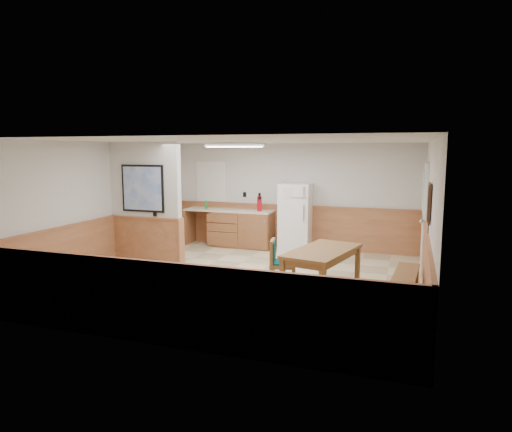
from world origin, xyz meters
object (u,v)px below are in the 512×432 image
at_px(dining_table, 323,255).
at_px(soap_bottle, 206,205).
at_px(fire_extinguisher, 259,203).
at_px(refrigerator, 295,217).
at_px(dining_bench, 405,281).
at_px(dining_chair, 278,260).

distance_m(dining_table, soap_bottle, 4.65).
bearing_deg(fire_extinguisher, dining_table, -31.63).
xyz_separation_m(dining_table, soap_bottle, (-3.49, 3.06, 0.35)).
xyz_separation_m(refrigerator, soap_bottle, (-2.28, 0.03, 0.21)).
height_order(dining_table, dining_bench, dining_table).
distance_m(dining_chair, fire_extinguisher, 3.32).
relative_size(fire_extinguisher, soap_bottle, 2.19).
height_order(dining_table, soap_bottle, soap_bottle).
xyz_separation_m(refrigerator, dining_chair, (0.44, -2.97, -0.30)).
bearing_deg(soap_bottle, refrigerator, -0.79).
bearing_deg(fire_extinguisher, soap_bottle, -156.83).
bearing_deg(fire_extinguisher, refrigerator, 22.85).
xyz_separation_m(dining_table, dining_bench, (1.28, 0.02, -0.31)).
bearing_deg(refrigerator, dining_bench, -53.20).
xyz_separation_m(dining_table, fire_extinguisher, (-2.09, 3.04, 0.44)).
bearing_deg(soap_bottle, fire_extinguisher, -0.66).
relative_size(refrigerator, soap_bottle, 7.94).
distance_m(dining_bench, soap_bottle, 5.70).
xyz_separation_m(dining_bench, fire_extinguisher, (-3.38, 3.02, 0.75)).
bearing_deg(dining_bench, fire_extinguisher, 142.34).
relative_size(dining_table, dining_bench, 1.10).
relative_size(refrigerator, dining_chair, 1.86).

